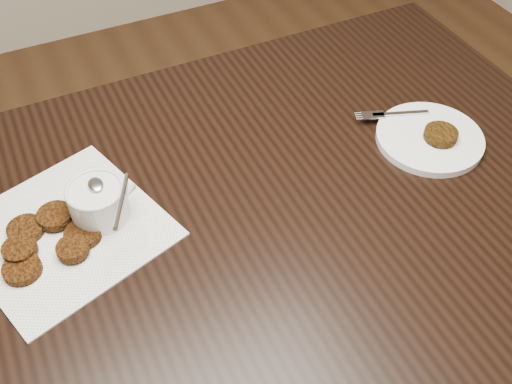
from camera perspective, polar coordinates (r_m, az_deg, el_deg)
table at (r=1.30m, az=-1.67°, el=-12.86°), size 1.36×0.87×0.75m
napkin at (r=1.02m, az=-17.80°, el=-3.55°), size 0.36×0.36×0.00m
sauce_ramekin at (r=0.97m, az=-15.20°, el=0.38°), size 0.13×0.13×0.13m
patty_cluster at (r=1.00m, az=-19.76°, el=-4.24°), size 0.22×0.22×0.02m
plate_with_patty at (r=1.16m, az=16.30°, el=5.23°), size 0.25×0.25×0.03m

